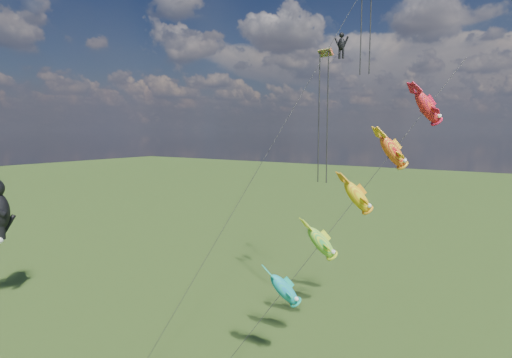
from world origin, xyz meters
The scene contains 3 objects.
ground centered at (0.00, 0.00, 0.00)m, with size 300.00×300.00×0.00m, color #1E3C0F.
fish_windsock_rig centered at (21.88, 9.43, 10.51)m, with size 10.75×11.96×18.73m.
parafoil_rig centered at (18.64, 13.85, 19.88)m, with size 8.35×15.98×26.17m.
Camera 1 is at (30.73, -14.31, 14.43)m, focal length 30.00 mm.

